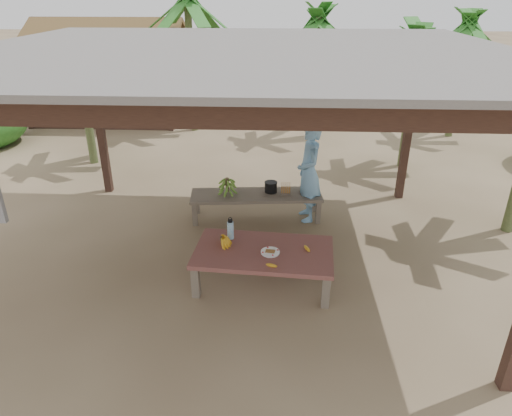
# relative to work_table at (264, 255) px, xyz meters

# --- Properties ---
(ground) EXTENTS (80.00, 80.00, 0.00)m
(ground) POSITION_rel_work_table_xyz_m (-0.33, 0.63, -0.43)
(ground) COLOR brown
(ground) RESTS_ON ground
(pavilion) EXTENTS (6.60, 5.60, 2.95)m
(pavilion) POSITION_rel_work_table_xyz_m (-0.35, 0.62, 2.34)
(pavilion) COLOR black
(pavilion) RESTS_ON ground
(work_table) EXTENTS (1.87, 1.13, 0.50)m
(work_table) POSITION_rel_work_table_xyz_m (0.00, 0.00, 0.00)
(work_table) COLOR brown
(work_table) RESTS_ON ground
(bench) EXTENTS (2.25, 0.80, 0.45)m
(bench) POSITION_rel_work_table_xyz_m (-0.20, 1.91, -0.04)
(bench) COLOR brown
(bench) RESTS_ON ground
(ripe_banana_bunch) EXTENTS (0.26, 0.23, 0.15)m
(ripe_banana_bunch) POSITION_rel_work_table_xyz_m (-0.56, 0.09, 0.14)
(ripe_banana_bunch) COLOR yellow
(ripe_banana_bunch) RESTS_ON work_table
(plate) EXTENTS (0.25, 0.25, 0.04)m
(plate) POSITION_rel_work_table_xyz_m (0.09, -0.08, 0.08)
(plate) COLOR white
(plate) RESTS_ON work_table
(loose_banana_front) EXTENTS (0.15, 0.07, 0.04)m
(loose_banana_front) POSITION_rel_work_table_xyz_m (0.11, -0.39, 0.09)
(loose_banana_front) COLOR yellow
(loose_banana_front) RESTS_ON work_table
(loose_banana_side) EXTENTS (0.10, 0.15, 0.04)m
(loose_banana_side) POSITION_rel_work_table_xyz_m (0.57, 0.04, 0.09)
(loose_banana_side) COLOR yellow
(loose_banana_side) RESTS_ON work_table
(water_flask) EXTENTS (0.09, 0.09, 0.32)m
(water_flask) POSITION_rel_work_table_xyz_m (-0.46, 0.29, 0.20)
(water_flask) COLOR #4497D4
(water_flask) RESTS_ON work_table
(green_banana_stalk) EXTENTS (0.30, 0.30, 0.31)m
(green_banana_stalk) POSITION_rel_work_table_xyz_m (-0.68, 1.86, 0.17)
(green_banana_stalk) COLOR #598C2D
(green_banana_stalk) RESTS_ON bench
(cooking_pot) EXTENTS (0.21, 0.21, 0.18)m
(cooking_pot) POSITION_rel_work_table_xyz_m (0.05, 2.01, 0.10)
(cooking_pot) COLOR black
(cooking_pot) RESTS_ON bench
(skewer_rack) EXTENTS (0.19, 0.10, 0.24)m
(skewer_rack) POSITION_rel_work_table_xyz_m (0.30, 1.90, 0.14)
(skewer_rack) COLOR #A57F47
(skewer_rack) RESTS_ON bench
(woman) EXTENTS (0.51, 0.68, 1.69)m
(woman) POSITION_rel_work_table_xyz_m (0.67, 1.95, 0.41)
(woman) COLOR #77B0E2
(woman) RESTS_ON ground
(hut) EXTENTS (4.40, 3.43, 2.85)m
(hut) POSITION_rel_work_table_xyz_m (-4.83, 8.63, 0.67)
(hut) COLOR black
(hut) RESTS_ON ground
(banana_plant_ne) EXTENTS (1.80, 1.80, 2.92)m
(banana_plant_ne) POSITION_rel_work_table_xyz_m (2.91, 4.65, 2.00)
(banana_plant_ne) COLOR #596638
(banana_plant_ne) RESTS_ON ground
(banana_plant_n) EXTENTS (1.80, 1.80, 3.16)m
(banana_plant_n) POSITION_rel_work_table_xyz_m (1.08, 6.87, 2.23)
(banana_plant_n) COLOR #596638
(banana_plant_n) RESTS_ON ground
(banana_plant_nw) EXTENTS (1.80, 1.80, 3.61)m
(banana_plant_nw) POSITION_rel_work_table_xyz_m (-2.20, 7.23, 2.67)
(banana_plant_nw) COLOR #596638
(banana_plant_nw) RESTS_ON ground
(banana_plant_w) EXTENTS (1.80, 1.80, 2.49)m
(banana_plant_w) POSITION_rel_work_table_xyz_m (-4.03, 4.50, 1.58)
(banana_plant_w) COLOR #596638
(banana_plant_w) RESTS_ON ground
(banana_plant_far) EXTENTS (1.80, 1.80, 3.03)m
(banana_plant_far) POSITION_rel_work_table_xyz_m (4.72, 7.04, 2.11)
(banana_plant_far) COLOR #596638
(banana_plant_far) RESTS_ON ground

